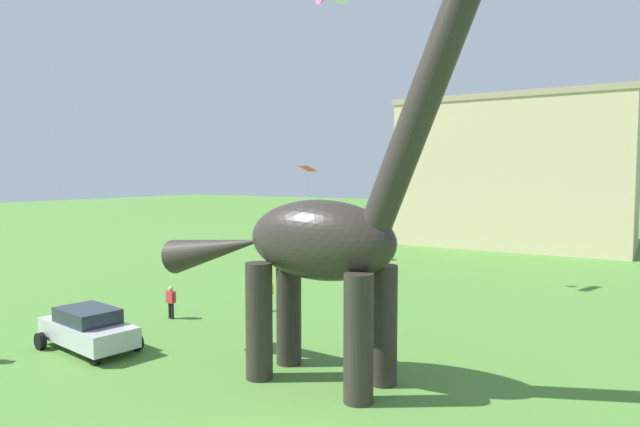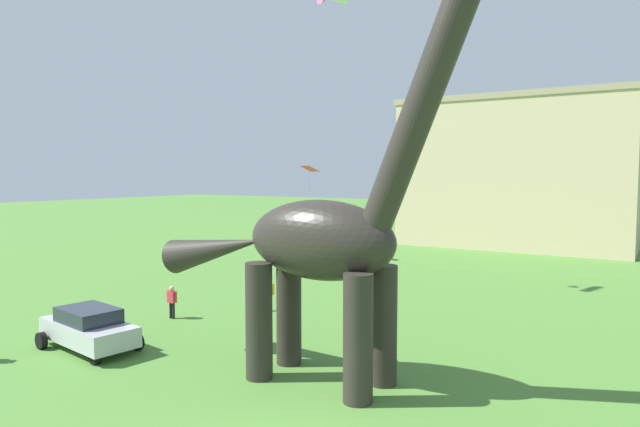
{
  "view_description": "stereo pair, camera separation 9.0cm",
  "coord_description": "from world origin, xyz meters",
  "px_view_note": "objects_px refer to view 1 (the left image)",
  "views": [
    {
      "loc": [
        6.96,
        -9.19,
        6.42
      ],
      "look_at": [
        -2.4,
        5.93,
        5.16
      ],
      "focal_mm": 31.2,
      "sensor_mm": 36.0,
      "label": 1
    },
    {
      "loc": [
        7.04,
        -9.14,
        6.42
      ],
      "look_at": [
        -2.4,
        5.93,
        5.16
      ],
      "focal_mm": 31.2,
      "sensor_mm": 36.0,
      "label": 2
    }
  ],
  "objects_px": {
    "person_vendor_side": "(268,291)",
    "person_near_flyer": "(171,299)",
    "dinosaur_sculpture": "(319,240)",
    "kite_mid_center": "(308,169)",
    "parked_sedan_left": "(88,328)"
  },
  "relations": [
    {
      "from": "person_near_flyer",
      "to": "kite_mid_center",
      "type": "height_order",
      "value": "kite_mid_center"
    },
    {
      "from": "parked_sedan_left",
      "to": "kite_mid_center",
      "type": "xyz_separation_m",
      "value": [
        -4.89,
        22.28,
        6.02
      ]
    },
    {
      "from": "person_vendor_side",
      "to": "person_near_flyer",
      "type": "height_order",
      "value": "person_vendor_side"
    },
    {
      "from": "dinosaur_sculpture",
      "to": "person_vendor_side",
      "type": "height_order",
      "value": "dinosaur_sculpture"
    },
    {
      "from": "dinosaur_sculpture",
      "to": "person_vendor_side",
      "type": "relative_size",
      "value": 7.76
    },
    {
      "from": "person_vendor_side",
      "to": "kite_mid_center",
      "type": "relative_size",
      "value": 0.86
    },
    {
      "from": "dinosaur_sculpture",
      "to": "kite_mid_center",
      "type": "bearing_deg",
      "value": 145.62
    },
    {
      "from": "person_vendor_side",
      "to": "person_near_flyer",
      "type": "xyz_separation_m",
      "value": [
        -2.85,
        -3.38,
        -0.07
      ]
    },
    {
      "from": "dinosaur_sculpture",
      "to": "person_near_flyer",
      "type": "bearing_deg",
      "value": -174.82
    },
    {
      "from": "parked_sedan_left",
      "to": "kite_mid_center",
      "type": "height_order",
      "value": "kite_mid_center"
    },
    {
      "from": "dinosaur_sculpture",
      "to": "parked_sedan_left",
      "type": "relative_size",
      "value": 2.76
    },
    {
      "from": "person_near_flyer",
      "to": "dinosaur_sculpture",
      "type": "bearing_deg",
      "value": 5.54
    },
    {
      "from": "kite_mid_center",
      "to": "parked_sedan_left",
      "type": "bearing_deg",
      "value": -77.63
    },
    {
      "from": "person_vendor_side",
      "to": "parked_sedan_left",
      "type": "bearing_deg",
      "value": 133.32
    },
    {
      "from": "dinosaur_sculpture",
      "to": "kite_mid_center",
      "type": "height_order",
      "value": "dinosaur_sculpture"
    }
  ]
}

